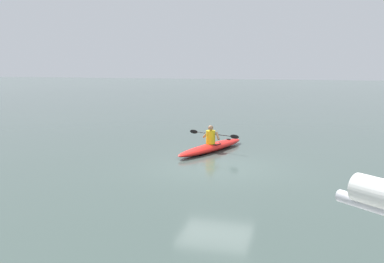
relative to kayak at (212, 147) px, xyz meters
The scene contains 3 objects.
ground_plane 2.65m from the kayak, 106.37° to the left, with size 160.00×160.00×0.00m, color #384742.
kayak is the anchor object (origin of this frame).
kayaker 0.47m from the kayak, 68.19° to the left, with size 2.25×0.93×0.76m.
Camera 1 is at (-2.88, 13.46, 3.52)m, focal length 38.42 mm.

